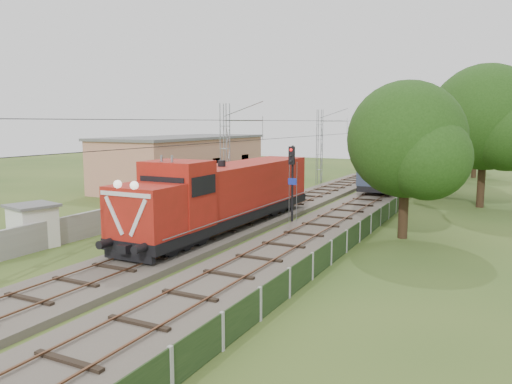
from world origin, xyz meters
The scene contains 15 objects.
ground centered at (0.00, 0.00, 0.00)m, with size 140.00×140.00×0.00m, color #2E4A1B.
track_main centered at (0.00, 7.00, 0.18)m, with size 4.20×70.00×0.45m.
track_side centered at (5.00, 20.00, 0.18)m, with size 4.20×80.00×0.45m.
catenary centered at (-2.95, 12.00, 4.05)m, with size 3.31×70.00×8.00m.
boundary_wall centered at (-6.50, 12.00, 0.75)m, with size 0.25×40.00×1.50m, color #9E9E99.
station_building centered at (-15.00, 24.00, 2.63)m, with size 8.40×20.40×5.22m.
fence centered at (8.00, 3.00, 0.60)m, with size 0.12×32.00×1.20m.
locomotive centered at (0.00, 6.99, 2.36)m, with size 3.19×18.24×4.63m.
coach_rake centered at (5.00, 58.22, 2.58)m, with size 3.12×69.54×3.60m.
signal_post centered at (2.89, 10.37, 3.58)m, with size 0.57×0.45×5.21m.
relay_hut centered at (-7.40, -0.95, 1.18)m, with size 2.71×2.71×2.34m.
tree_a centered at (10.05, 10.17, 5.64)m, with size 6.97×6.64×9.04m.
tree_b centered at (13.50, 23.77, 6.96)m, with size 8.60×8.19×11.15m.
tree_c centered at (9.67, 28.36, 4.76)m, with size 5.90×5.62×7.64m.
tree_d centered at (11.63, 46.37, 4.91)m, with size 6.07×5.78×7.87m.
Camera 1 is at (15.18, -18.95, 6.70)m, focal length 35.00 mm.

